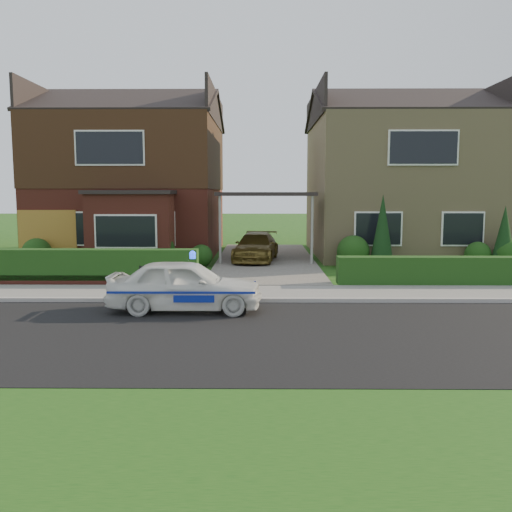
{
  "coord_description": "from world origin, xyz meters",
  "views": [
    {
      "loc": [
        -0.19,
        -10.35,
        2.77
      ],
      "look_at": [
        -0.31,
        3.5,
        1.13
      ],
      "focal_mm": 38.0,
      "sensor_mm": 36.0,
      "label": 1
    }
  ],
  "objects": [
    {
      "name": "shrub_left_near",
      "position": [
        -2.4,
        9.6,
        0.42
      ],
      "size": [
        0.84,
        0.84,
        0.84
      ],
      "primitive_type": "sphere",
      "color": "#173410",
      "rests_on": "ground"
    },
    {
      "name": "hedge_right",
      "position": [
        5.8,
        5.35,
        0.0
      ],
      "size": [
        7.5,
        0.55,
        0.8
      ],
      "primitive_type": "cube",
      "color": "#173410",
      "rests_on": "ground"
    },
    {
      "name": "sidewalk",
      "position": [
        0.0,
        4.1,
        0.05
      ],
      "size": [
        60.0,
        2.0,
        0.1
      ],
      "primitive_type": "cube",
      "color": "slate",
      "rests_on": "ground"
    },
    {
      "name": "shrub_right_near",
      "position": [
        3.2,
        9.4,
        0.6
      ],
      "size": [
        1.2,
        1.2,
        1.2
      ],
      "primitive_type": "sphere",
      "color": "#173410",
      "rests_on": "ground"
    },
    {
      "name": "potted_plant_c",
      "position": [
        -3.82,
        6.0,
        0.34
      ],
      "size": [
        0.45,
        0.45,
        0.68
      ],
      "primitive_type": "imported",
      "rotation": [
        0.0,
        0.0,
        1.38
      ],
      "color": "gray",
      "rests_on": "ground"
    },
    {
      "name": "dwarf_wall",
      "position": [
        -5.8,
        5.3,
        0.18
      ],
      "size": [
        7.7,
        0.25,
        0.36
      ],
      "primitive_type": "cube",
      "color": "brown",
      "rests_on": "ground"
    },
    {
      "name": "conifer_a",
      "position": [
        4.2,
        9.2,
        1.3
      ],
      "size": [
        0.9,
        0.9,
        2.6
      ],
      "primitive_type": "cone",
      "color": "black",
      "rests_on": "ground"
    },
    {
      "name": "shrub_left_far",
      "position": [
        -8.5,
        9.5,
        0.54
      ],
      "size": [
        1.08,
        1.08,
        1.08
      ],
      "primitive_type": "sphere",
      "color": "#173410",
      "rests_on": "ground"
    },
    {
      "name": "house_left",
      "position": [
        -5.78,
        13.9,
        3.81
      ],
      "size": [
        7.5,
        9.53,
        7.25
      ],
      "color": "brown",
      "rests_on": "ground"
    },
    {
      "name": "road",
      "position": [
        0.0,
        0.0,
        0.0
      ],
      "size": [
        60.0,
        6.0,
        0.02
      ],
      "primitive_type": "cube",
      "color": "black",
      "rests_on": "ground"
    },
    {
      "name": "police_car",
      "position": [
        -1.95,
        2.04,
        0.61
      ],
      "size": [
        3.27,
        3.56,
        1.38
      ],
      "rotation": [
        0.0,
        0.0,
        1.57
      ],
      "color": "silver",
      "rests_on": "ground"
    },
    {
      "name": "conifer_b",
      "position": [
        8.6,
        9.2,
        1.1
      ],
      "size": [
        0.9,
        0.9,
        2.2
      ],
      "primitive_type": "cone",
      "color": "black",
      "rests_on": "ground"
    },
    {
      "name": "driveway_car",
      "position": [
        -0.37,
        10.59,
        0.65
      ],
      "size": [
        1.95,
        3.83,
        1.07
      ],
      "primitive_type": "imported",
      "rotation": [
        0.0,
        0.0,
        -0.13
      ],
      "color": "brown",
      "rests_on": "driveway"
    },
    {
      "name": "shrub_right_far",
      "position": [
        8.8,
        9.2,
        0.54
      ],
      "size": [
        1.08,
        1.08,
        1.08
      ],
      "primitive_type": "sphere",
      "color": "#173410",
      "rests_on": "ground"
    },
    {
      "name": "house_right",
      "position": [
        5.8,
        13.99,
        3.66
      ],
      "size": [
        7.5,
        8.06,
        7.25
      ],
      "color": "tan",
      "rests_on": "ground"
    },
    {
      "name": "hedge_left",
      "position": [
        -5.8,
        5.45,
        0.0
      ],
      "size": [
        7.5,
        0.55,
        0.9
      ],
      "primitive_type": "cube",
      "color": "#173410",
      "rests_on": "ground"
    },
    {
      "name": "kerb",
      "position": [
        0.0,
        3.05,
        0.06
      ],
      "size": [
        60.0,
        0.16,
        0.12
      ],
      "primitive_type": "cube",
      "color": "#9E9993",
      "rests_on": "ground"
    },
    {
      "name": "garage_door",
      "position": [
        -8.25,
        9.96,
        1.05
      ],
      "size": [
        2.2,
        0.1,
        2.1
      ],
      "primitive_type": "cube",
      "color": "olive",
      "rests_on": "ground"
    },
    {
      "name": "shrub_right_mid",
      "position": [
        7.8,
        9.5,
        0.48
      ],
      "size": [
        0.96,
        0.96,
        0.96
      ],
      "primitive_type": "sphere",
      "color": "#173410",
      "rests_on": "ground"
    },
    {
      "name": "potted_plant_a",
      "position": [
        -5.67,
        6.0,
        0.4
      ],
      "size": [
        0.5,
        0.42,
        0.8
      ],
      "primitive_type": "imported",
      "rotation": [
        0.0,
        0.0,
        -0.39
      ],
      "color": "gray",
      "rests_on": "ground"
    },
    {
      "name": "driveway",
      "position": [
        0.0,
        11.0,
        0.06
      ],
      "size": [
        3.8,
        12.0,
        0.12
      ],
      "primitive_type": "cube",
      "color": "#666059",
      "rests_on": "ground"
    },
    {
      "name": "grass_verge",
      "position": [
        0.0,
        -5.0,
        0.0
      ],
      "size": [
        60.0,
        4.0,
        0.01
      ],
      "primitive_type": "cube",
      "color": "#174713",
      "rests_on": "ground"
    },
    {
      "name": "ground",
      "position": [
        0.0,
        0.0,
        0.0
      ],
      "size": [
        120.0,
        120.0,
        0.0
      ],
      "primitive_type": "plane",
      "color": "#174713",
      "rests_on": "ground"
    },
    {
      "name": "carport_link",
      "position": [
        0.0,
        10.95,
        2.66
      ],
      "size": [
        3.8,
        3.0,
        2.77
      ],
      "color": "black",
      "rests_on": "ground"
    },
    {
      "name": "shrub_left_mid",
      "position": [
        -4.0,
        9.3,
        0.66
      ],
      "size": [
        1.32,
        1.32,
        1.32
      ],
      "primitive_type": "sphere",
      "color": "#173410",
      "rests_on": "ground"
    }
  ]
}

